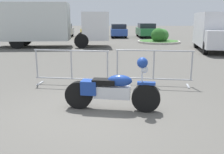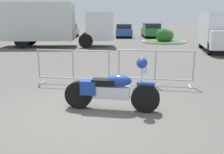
{
  "view_description": "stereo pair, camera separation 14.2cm",
  "coord_description": "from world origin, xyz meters",
  "px_view_note": "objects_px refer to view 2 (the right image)",
  "views": [
    {
      "loc": [
        0.55,
        -4.95,
        1.99
      ],
      "look_at": [
        0.49,
        0.69,
        0.65
      ],
      "focal_mm": 40.0,
      "sensor_mm": 36.0,
      "label": 1
    },
    {
      "loc": [
        0.69,
        -4.94,
        1.99
      ],
      "look_at": [
        0.49,
        0.69,
        0.65
      ],
      "focal_mm": 40.0,
      "sensor_mm": 36.0,
      "label": 2
    }
  ],
  "objects_px": {
    "parked_car_yellow": "(96,30)",
    "parked_car_blue": "(124,31)",
    "parked_car_silver": "(69,30)",
    "motorcycle": "(111,90)",
    "crowd_barrier_far": "(155,67)",
    "delivery_van": "(221,30)",
    "parked_car_white": "(14,30)",
    "parked_car_green": "(151,30)",
    "box_truck": "(50,23)",
    "pedestrian": "(201,33)",
    "crowd_barrier_near": "(73,67)",
    "parked_car_maroon": "(42,30)"
  },
  "relations": [
    {
      "from": "delivery_van",
      "to": "parked_car_white",
      "type": "relative_size",
      "value": 1.16
    },
    {
      "from": "crowd_barrier_near",
      "to": "box_truck",
      "type": "bearing_deg",
      "value": 108.71
    },
    {
      "from": "crowd_barrier_near",
      "to": "parked_car_maroon",
      "type": "relative_size",
      "value": 0.52
    },
    {
      "from": "box_truck",
      "to": "pedestrian",
      "type": "xyz_separation_m",
      "value": [
        10.69,
        0.91,
        -0.72
      ]
    },
    {
      "from": "box_truck",
      "to": "parked_car_white",
      "type": "relative_size",
      "value": 1.74
    },
    {
      "from": "parked_car_white",
      "to": "pedestrian",
      "type": "xyz_separation_m",
      "value": [
        17.02,
        -7.92,
        0.15
      ]
    },
    {
      "from": "parked_car_silver",
      "to": "parked_car_blue",
      "type": "bearing_deg",
      "value": -91.63
    },
    {
      "from": "crowd_barrier_far",
      "to": "parked_car_maroon",
      "type": "height_order",
      "value": "parked_car_maroon"
    },
    {
      "from": "box_truck",
      "to": "pedestrian",
      "type": "bearing_deg",
      "value": 0.37
    },
    {
      "from": "crowd_barrier_near",
      "to": "box_truck",
      "type": "height_order",
      "value": "box_truck"
    },
    {
      "from": "parked_car_silver",
      "to": "parked_car_green",
      "type": "distance_m",
      "value": 8.63
    },
    {
      "from": "parked_car_white",
      "to": "parked_car_yellow",
      "type": "xyz_separation_m",
      "value": [
        8.63,
        -0.21,
        -0.05
      ]
    },
    {
      "from": "parked_car_blue",
      "to": "parked_car_green",
      "type": "height_order",
      "value": "parked_car_green"
    },
    {
      "from": "delivery_van",
      "to": "parked_car_silver",
      "type": "relative_size",
      "value": 1.28
    },
    {
      "from": "delivery_van",
      "to": "parked_car_yellow",
      "type": "relative_size",
      "value": 1.25
    },
    {
      "from": "crowd_barrier_far",
      "to": "parked_car_blue",
      "type": "bearing_deg",
      "value": 92.2
    },
    {
      "from": "delivery_van",
      "to": "parked_car_yellow",
      "type": "distance_m",
      "value": 13.67
    },
    {
      "from": "parked_car_maroon",
      "to": "parked_car_green",
      "type": "distance_m",
      "value": 11.51
    },
    {
      "from": "motorcycle",
      "to": "crowd_barrier_far",
      "type": "relative_size",
      "value": 0.93
    },
    {
      "from": "parked_car_maroon",
      "to": "box_truck",
      "type": "bearing_deg",
      "value": -160.49
    },
    {
      "from": "box_truck",
      "to": "parked_car_blue",
      "type": "relative_size",
      "value": 1.94
    },
    {
      "from": "parked_car_green",
      "to": "motorcycle",
      "type": "bearing_deg",
      "value": 169.34
    },
    {
      "from": "delivery_van",
      "to": "parked_car_white",
      "type": "bearing_deg",
      "value": -112.6
    },
    {
      "from": "crowd_barrier_near",
      "to": "crowd_barrier_far",
      "type": "distance_m",
      "value": 2.46
    },
    {
      "from": "crowd_barrier_far",
      "to": "parked_car_white",
      "type": "bearing_deg",
      "value": 122.75
    },
    {
      "from": "crowd_barrier_far",
      "to": "parked_car_silver",
      "type": "distance_m",
      "value": 20.27
    },
    {
      "from": "motorcycle",
      "to": "crowd_barrier_far",
      "type": "height_order",
      "value": "motorcycle"
    },
    {
      "from": "parked_car_silver",
      "to": "parked_car_green",
      "type": "relative_size",
      "value": 0.96
    },
    {
      "from": "box_truck",
      "to": "motorcycle",
      "type": "bearing_deg",
      "value": -73.6
    },
    {
      "from": "parked_car_blue",
      "to": "parked_car_green",
      "type": "xyz_separation_m",
      "value": [
        2.88,
        -0.12,
        0.04
      ]
    },
    {
      "from": "parked_car_silver",
      "to": "crowd_barrier_near",
      "type": "bearing_deg",
      "value": -169.75
    },
    {
      "from": "crowd_barrier_far",
      "to": "parked_car_yellow",
      "type": "xyz_separation_m",
      "value": [
        -3.61,
        18.82,
        0.16
      ]
    },
    {
      "from": "crowd_barrier_far",
      "to": "parked_car_silver",
      "type": "bearing_deg",
      "value": 108.68
    },
    {
      "from": "parked_car_yellow",
      "to": "parked_car_blue",
      "type": "bearing_deg",
      "value": -84.06
    },
    {
      "from": "parked_car_maroon",
      "to": "parked_car_blue",
      "type": "xyz_separation_m",
      "value": [
        8.63,
        0.05,
        -0.06
      ]
    },
    {
      "from": "crowd_barrier_near",
      "to": "delivery_van",
      "type": "bearing_deg",
      "value": 47.75
    },
    {
      "from": "parked_car_silver",
      "to": "parked_car_blue",
      "type": "relative_size",
      "value": 1.02
    },
    {
      "from": "crowd_barrier_far",
      "to": "delivery_van",
      "type": "xyz_separation_m",
      "value": [
        5.0,
        8.21,
        0.69
      ]
    },
    {
      "from": "crowd_barrier_far",
      "to": "parked_car_white",
      "type": "distance_m",
      "value": 22.63
    },
    {
      "from": "parked_car_white",
      "to": "parked_car_silver",
      "type": "xyz_separation_m",
      "value": [
        5.75,
        0.17,
        -0.07
      ]
    },
    {
      "from": "parked_car_silver",
      "to": "parked_car_green",
      "type": "bearing_deg",
      "value": -92.45
    },
    {
      "from": "crowd_barrier_far",
      "to": "parked_car_blue",
      "type": "xyz_separation_m",
      "value": [
        -0.74,
        19.2,
        0.13
      ]
    },
    {
      "from": "parked_car_white",
      "to": "parked_car_green",
      "type": "relative_size",
      "value": 1.06
    },
    {
      "from": "parked_car_maroon",
      "to": "parked_car_green",
      "type": "xyz_separation_m",
      "value": [
        11.51,
        -0.07,
        -0.02
      ]
    },
    {
      "from": "crowd_barrier_near",
      "to": "parked_car_silver",
      "type": "distance_m",
      "value": 19.62
    },
    {
      "from": "parked_car_maroon",
      "to": "parked_car_silver",
      "type": "relative_size",
      "value": 1.07
    },
    {
      "from": "crowd_barrier_far",
      "to": "parked_car_green",
      "type": "xyz_separation_m",
      "value": [
        2.14,
        19.08,
        0.17
      ]
    },
    {
      "from": "crowd_barrier_far",
      "to": "parked_car_blue",
      "type": "distance_m",
      "value": 19.21
    },
    {
      "from": "delivery_van",
      "to": "parked_car_silver",
      "type": "xyz_separation_m",
      "value": [
        -11.49,
        10.99,
        -0.54
      ]
    },
    {
      "from": "crowd_barrier_far",
      "to": "pedestrian",
      "type": "relative_size",
      "value": 1.34
    }
  ]
}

